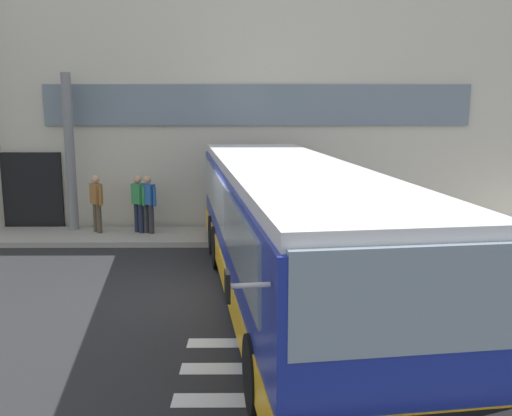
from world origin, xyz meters
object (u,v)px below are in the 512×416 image
at_px(bus_main_foreground, 289,235).
at_px(safety_bollard_yellow, 338,233).
at_px(passenger_at_curb_edge, 148,201).
at_px(entry_support_column, 70,153).
at_px(passenger_near_column, 97,201).
at_px(passenger_by_doorway, 138,201).

bearing_deg(bus_main_foreground, safety_bollard_yellow, 68.85).
relative_size(passenger_at_curb_edge, safety_bollard_yellow, 1.86).
distance_m(passenger_at_curb_edge, safety_bollard_yellow, 5.47).
xyz_separation_m(entry_support_column, passenger_near_column, (0.80, -0.37, -1.35)).
height_order(entry_support_column, passenger_by_doorway, entry_support_column).
height_order(bus_main_foreground, safety_bollard_yellow, bus_main_foreground).
xyz_separation_m(entry_support_column, passenger_at_curb_edge, (2.31, -0.48, -1.35)).
distance_m(entry_support_column, passenger_near_column, 1.61).
distance_m(passenger_near_column, safety_bollard_yellow, 6.95).
bearing_deg(passenger_by_doorway, entry_support_column, 169.31).
bearing_deg(passenger_near_column, passenger_by_doorway, -0.63).
xyz_separation_m(entry_support_column, safety_bollard_yellow, (7.57, -1.80, -1.98)).
bearing_deg(bus_main_foreground, entry_support_column, 135.83).
bearing_deg(entry_support_column, bus_main_foreground, -44.17).
bearing_deg(passenger_by_doorway, passenger_near_column, 179.37).
bearing_deg(passenger_near_column, safety_bollard_yellow, -11.95).
xyz_separation_m(passenger_near_column, safety_bollard_yellow, (6.77, -1.43, -0.63)).
bearing_deg(bus_main_foreground, passenger_by_doorway, 126.24).
distance_m(bus_main_foreground, safety_bollard_yellow, 4.42).
relative_size(passenger_by_doorway, safety_bollard_yellow, 1.86).
bearing_deg(bus_main_foreground, passenger_at_curb_edge, 124.64).
relative_size(bus_main_foreground, passenger_at_curb_edge, 7.24).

